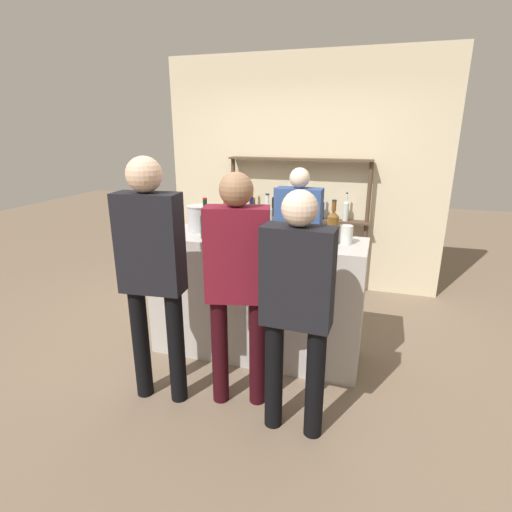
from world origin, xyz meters
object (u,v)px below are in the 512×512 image
server_behind_counter (298,232)px  customer_center (237,275)px  counter_bottle_0 (267,219)px  counter_bottle_2 (252,222)px  counter_bottle_1 (226,221)px  ice_bucket (199,218)px  counter_bottle_3 (206,224)px  customer_left (152,264)px  customer_right (297,300)px  counter_bottle_4 (333,227)px  cork_jar (346,235)px

server_behind_counter → customer_center: bearing=-1.8°
counter_bottle_0 → counter_bottle_2: size_ratio=1.02×
counter_bottle_1 → counter_bottle_0: bearing=31.3°
ice_bucket → counter_bottle_0: bearing=6.9°
counter_bottle_3 → ice_bucket: 0.25m
counter_bottle_3 → customer_center: size_ratio=0.20×
counter_bottle_1 → counter_bottle_3: bearing=-147.5°
customer_left → customer_right: 1.03m
customer_left → counter_bottle_0: bearing=-35.8°
counter_bottle_2 → counter_bottle_4: 0.66m
counter_bottle_3 → counter_bottle_0: bearing=31.7°
counter_bottle_0 → server_behind_counter: 0.90m
counter_bottle_3 → customer_right: size_ratio=0.21×
customer_left → server_behind_counter: (0.66, 1.78, -0.15)m
counter_bottle_2 → cork_jar: counter_bottle_2 is taller
counter_bottle_3 → counter_bottle_1: bearing=32.5°
counter_bottle_2 → server_behind_counter: bearing=78.9°
counter_bottle_1 → counter_bottle_2: counter_bottle_1 is taller
counter_bottle_0 → cork_jar: counter_bottle_0 is taller
counter_bottle_2 → customer_right: 1.04m
counter_bottle_2 → customer_right: customer_right is taller
counter_bottle_4 → customer_right: customer_right is taller
server_behind_counter → customer_right: size_ratio=0.97×
counter_bottle_3 → customer_center: 0.74m
counter_bottle_2 → counter_bottle_3: size_ratio=1.02×
counter_bottle_3 → customer_right: 1.19m
counter_bottle_2 → customer_left: (-0.46, -0.79, -0.16)m
counter_bottle_1 → cork_jar: size_ratio=2.36×
customer_right → counter_bottle_4: bearing=-4.4°
counter_bottle_4 → customer_left: bearing=-144.9°
customer_left → counter_bottle_4: bearing=-60.2°
counter_bottle_1 → customer_right: bearing=-46.0°
counter_bottle_3 → counter_bottle_4: 1.02m
counter_bottle_4 → ice_bucket: size_ratio=1.54×
counter_bottle_2 → counter_bottle_3: counter_bottle_2 is taller
cork_jar → customer_left: size_ratio=0.08×
cork_jar → server_behind_counter: server_behind_counter is taller
server_behind_counter → customer_right: bearing=12.3°
counter_bottle_4 → cork_jar: 0.13m
counter_bottle_0 → counter_bottle_3: size_ratio=1.04×
ice_bucket → cork_jar: size_ratio=1.56×
counter_bottle_3 → customer_left: size_ratio=0.19×
customer_center → customer_left: bearing=89.1°
counter_bottle_1 → counter_bottle_2: bearing=10.6°
counter_bottle_4 → customer_center: (-0.55, -0.66, -0.22)m
customer_center → customer_right: (0.45, -0.17, -0.05)m
server_behind_counter → customer_right: customer_right is taller
counter_bottle_2 → customer_left: 0.93m
cork_jar → counter_bottle_2: bearing=-176.1°
counter_bottle_0 → customer_center: bearing=-88.4°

